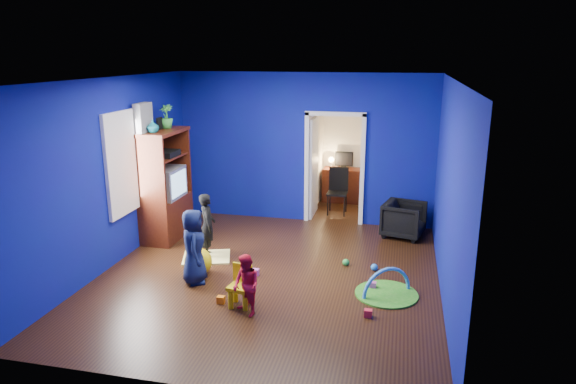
% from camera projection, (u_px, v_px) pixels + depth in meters
% --- Properties ---
extents(floor, '(5.00, 5.50, 0.01)m').
position_uv_depth(floor, '(269.00, 276.00, 7.74)').
color(floor, black).
rests_on(floor, ground).
extents(ceiling, '(5.00, 5.50, 0.01)m').
position_uv_depth(ceiling, '(266.00, 79.00, 6.97)').
color(ceiling, white).
rests_on(ceiling, wall_back).
extents(wall_back, '(5.00, 0.02, 2.90)m').
position_uv_depth(wall_back, '(304.00, 149.00, 9.94)').
color(wall_back, navy).
rests_on(wall_back, floor).
extents(wall_front, '(5.00, 0.02, 2.90)m').
position_uv_depth(wall_front, '(191.00, 253.00, 4.77)').
color(wall_front, navy).
rests_on(wall_front, floor).
extents(wall_left, '(0.02, 5.50, 2.90)m').
position_uv_depth(wall_left, '(111.00, 174.00, 7.88)').
color(wall_left, navy).
rests_on(wall_left, floor).
extents(wall_right, '(0.02, 5.50, 2.90)m').
position_uv_depth(wall_right, '(449.00, 193.00, 6.82)').
color(wall_right, navy).
rests_on(wall_right, floor).
extents(alcove, '(1.00, 1.75, 2.50)m').
position_uv_depth(alcove, '(340.00, 152.00, 10.69)').
color(alcove, silver).
rests_on(alcove, floor).
extents(armchair, '(0.85, 0.84, 0.65)m').
position_uv_depth(armchair, '(404.00, 220.00, 9.30)').
color(armchair, black).
rests_on(armchair, floor).
extents(child_black, '(0.39, 0.46, 1.07)m').
position_uv_depth(child_black, '(207.00, 225.00, 8.34)').
color(child_black, black).
rests_on(child_black, floor).
extents(child_navy, '(0.53, 0.64, 1.11)m').
position_uv_depth(child_navy, '(194.00, 246.00, 7.38)').
color(child_navy, '#0F1439').
rests_on(child_navy, floor).
extents(toddler_red, '(0.50, 0.49, 0.81)m').
position_uv_depth(toddler_red, '(246.00, 285.00, 6.49)').
color(toddler_red, red).
rests_on(toddler_red, floor).
extents(vase, '(0.24, 0.24, 0.21)m').
position_uv_depth(vase, '(153.00, 126.00, 8.53)').
color(vase, '#0C5A63').
rests_on(vase, tv_armoire).
extents(potted_plant, '(0.24, 0.24, 0.42)m').
position_uv_depth(potted_plant, '(166.00, 116.00, 9.00)').
color(potted_plant, green).
rests_on(potted_plant, tv_armoire).
extents(tv_armoire, '(0.58, 1.14, 1.96)m').
position_uv_depth(tv_armoire, '(165.00, 185.00, 9.10)').
color(tv_armoire, '#370E09').
rests_on(tv_armoire, floor).
extents(crt_tv, '(0.46, 0.70, 0.54)m').
position_uv_depth(crt_tv, '(167.00, 183.00, 9.08)').
color(crt_tv, silver).
rests_on(crt_tv, tv_armoire).
extents(yellow_blanket, '(0.90, 0.80, 0.03)m').
position_uv_depth(yellow_blanket, '(207.00, 257.00, 8.39)').
color(yellow_blanket, '#F2E07A').
rests_on(yellow_blanket, floor).
extents(hopper_ball, '(0.42, 0.42, 0.42)m').
position_uv_depth(hopper_ball, '(198.00, 262.00, 7.72)').
color(hopper_ball, yellow).
rests_on(hopper_ball, floor).
extents(kid_chair, '(0.32, 0.32, 0.50)m').
position_uv_depth(kid_chair, '(240.00, 288.00, 6.76)').
color(kid_chair, yellow).
rests_on(kid_chair, floor).
extents(play_mat, '(0.87, 0.87, 0.02)m').
position_uv_depth(play_mat, '(386.00, 294.00, 7.13)').
color(play_mat, '#2B9321').
rests_on(play_mat, floor).
extents(toy_arch, '(0.66, 0.51, 0.78)m').
position_uv_depth(toy_arch, '(386.00, 293.00, 7.12)').
color(toy_arch, '#3F8CD8').
rests_on(toy_arch, floor).
extents(window_left, '(0.03, 0.95, 1.55)m').
position_uv_depth(window_left, '(123.00, 163.00, 8.18)').
color(window_left, white).
rests_on(window_left, wall_left).
extents(curtain, '(0.14, 0.42, 2.40)m').
position_uv_depth(curtain, '(147.00, 174.00, 8.76)').
color(curtain, slate).
rests_on(curtain, floor).
extents(doorway, '(1.16, 0.10, 2.10)m').
position_uv_depth(doorway, '(334.00, 170.00, 9.92)').
color(doorway, white).
rests_on(doorway, floor).
extents(study_desk, '(0.88, 0.44, 0.75)m').
position_uv_depth(study_desk, '(343.00, 185.00, 11.52)').
color(study_desk, '#3D140A').
rests_on(study_desk, floor).
extents(desk_monitor, '(0.40, 0.05, 0.32)m').
position_uv_depth(desk_monitor, '(344.00, 159.00, 11.48)').
color(desk_monitor, black).
rests_on(desk_monitor, study_desk).
extents(desk_lamp, '(0.14, 0.14, 0.14)m').
position_uv_depth(desk_lamp, '(331.00, 160.00, 11.49)').
color(desk_lamp, '#FFD88C').
rests_on(desk_lamp, study_desk).
extents(folding_chair, '(0.40, 0.40, 0.92)m').
position_uv_depth(folding_chair, '(337.00, 192.00, 10.59)').
color(folding_chair, black).
rests_on(folding_chair, floor).
extents(book_shelf, '(0.88, 0.24, 0.04)m').
position_uv_depth(book_shelf, '(345.00, 111.00, 11.19)').
color(book_shelf, white).
rests_on(book_shelf, study_desk).
extents(toy_0, '(0.10, 0.08, 0.10)m').
position_uv_depth(toy_0, '(368.00, 313.00, 6.52)').
color(toy_0, red).
rests_on(toy_0, floor).
extents(toy_1, '(0.11, 0.11, 0.11)m').
position_uv_depth(toy_1, '(374.00, 267.00, 7.91)').
color(toy_1, '#277EDE').
rests_on(toy_1, floor).
extents(toy_2, '(0.10, 0.08, 0.10)m').
position_uv_depth(toy_2, '(221.00, 300.00, 6.88)').
color(toy_2, orange).
rests_on(toy_2, floor).
extents(toy_3, '(0.11, 0.11, 0.11)m').
position_uv_depth(toy_3, '(346.00, 262.00, 8.10)').
color(toy_3, green).
rests_on(toy_3, floor).
extents(toy_4, '(0.10, 0.08, 0.10)m').
position_uv_depth(toy_4, '(373.00, 285.00, 7.30)').
color(toy_4, '#D24E9D').
rests_on(toy_4, floor).
extents(toy_5, '(0.10, 0.08, 0.10)m').
position_uv_depth(toy_5, '(255.00, 272.00, 7.74)').
color(toy_5, '#D54FB9').
rests_on(toy_5, floor).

